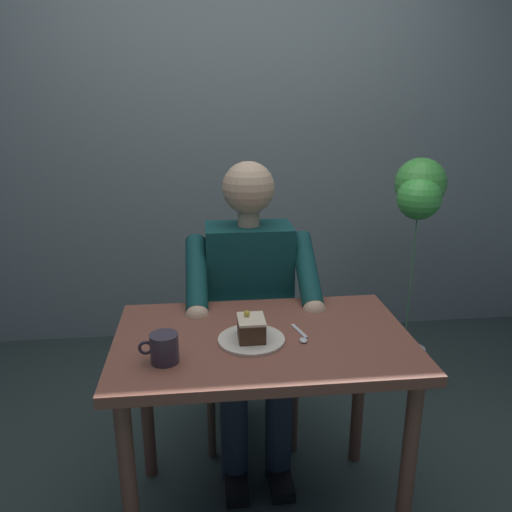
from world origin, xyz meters
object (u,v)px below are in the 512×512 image
Objects in this scene: dining_table at (263,364)px; seated_person at (251,308)px; coffee_cup at (164,348)px; chair at (247,326)px; dessert_spoon at (301,336)px; cake_slice at (251,328)px; balloon_display at (419,209)px.

seated_person reaches higher than dining_table.
seated_person is 10.42× the size of coffee_cup.
dessert_spoon is (-0.13, 0.62, 0.25)m from chair.
dessert_spoon reaches higher than dining_table.
cake_slice is (0.04, 0.63, 0.29)m from chair.
coffee_cup is (0.32, 0.56, 0.13)m from seated_person.
seated_person is at bearing -90.00° from dining_table.
seated_person is at bearing 26.16° from balloon_display.
cake_slice is (0.04, 0.03, 0.15)m from dining_table.
dessert_spoon is (-0.44, -0.11, -0.04)m from coffee_cup.
balloon_display reaches higher than chair.
balloon_display reaches higher than cake_slice.
seated_person is 0.47m from cake_slice.
dining_table is at bearing -10.56° from dessert_spoon.
dining_table is at bearing 43.87° from balloon_display.
dessert_spoon is (-0.13, 0.45, 0.09)m from seated_person.
dessert_spoon is 0.12× the size of balloon_display.
coffee_cup is at bearing 20.89° from cake_slice.
dining_table is at bearing 90.00° from seated_person.
dining_table is 0.81× the size of balloon_display.
coffee_cup is 0.10× the size of balloon_display.
chair is 1.05m from balloon_display.
seated_person is 11.57× the size of cake_slice.
cake_slice is 0.90× the size of coffee_cup.
dining_table is at bearing -142.81° from cake_slice.
seated_person is at bearing -74.23° from dessert_spoon.
dessert_spoon is at bearing 101.55° from chair.
dessert_spoon is at bearing 105.77° from seated_person.
cake_slice reaches higher than dessert_spoon.
seated_person is 1.03× the size of balloon_display.
cake_slice is (0.04, 0.46, 0.13)m from seated_person.
seated_person is 0.66m from coffee_cup.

